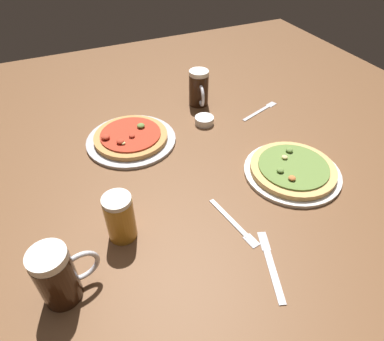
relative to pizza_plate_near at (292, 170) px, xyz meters
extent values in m
cube|color=brown|center=(-0.30, 0.13, -0.03)|extent=(2.40, 2.40, 0.03)
cylinder|color=silver|center=(0.00, 0.00, -0.01)|extent=(0.31, 0.31, 0.01)
cylinder|color=tan|center=(0.00, 0.00, 0.00)|extent=(0.28, 0.28, 0.02)
cylinder|color=olive|center=(0.00, 0.00, 0.02)|extent=(0.23, 0.23, 0.01)
ellipsoid|color=#DBC67A|center=(-0.01, 0.04, 0.02)|extent=(0.02, 0.02, 0.01)
ellipsoid|color=#C67038|center=(-0.05, -0.05, 0.03)|extent=(0.02, 0.02, 0.01)
ellipsoid|color=olive|center=(-0.06, -0.01, 0.03)|extent=(0.02, 0.02, 0.01)
ellipsoid|color=olive|center=(0.03, 0.07, 0.03)|extent=(0.02, 0.02, 0.01)
cylinder|color=#B2B2B7|center=(-0.43, 0.39, -0.01)|extent=(0.32, 0.32, 0.01)
cylinder|color=tan|center=(-0.43, 0.39, 0.00)|extent=(0.27, 0.27, 0.02)
cylinder|color=#B73823|center=(-0.43, 0.39, 0.02)|extent=(0.22, 0.22, 0.01)
ellipsoid|color=#B73823|center=(-0.43, 0.36, 0.02)|extent=(0.02, 0.02, 0.01)
ellipsoid|color=#DBC67A|center=(-0.47, 0.34, 0.02)|extent=(0.02, 0.02, 0.01)
ellipsoid|color=#B73823|center=(-0.47, 0.35, 0.03)|extent=(0.03, 0.03, 0.01)
ellipsoid|color=#B73823|center=(-0.52, 0.39, 0.03)|extent=(0.03, 0.03, 0.02)
ellipsoid|color=olive|center=(-0.38, 0.41, 0.03)|extent=(0.03, 0.03, 0.01)
cylinder|color=black|center=(-0.09, 0.53, 0.05)|extent=(0.08, 0.08, 0.13)
cylinder|color=white|center=(-0.09, 0.53, 0.12)|extent=(0.08, 0.08, 0.02)
torus|color=silver|center=(-0.10, 0.48, 0.05)|extent=(0.03, 0.09, 0.09)
cylinder|color=#B27A23|center=(-0.57, -0.01, 0.05)|extent=(0.08, 0.08, 0.13)
cylinder|color=white|center=(-0.57, -0.01, 0.12)|extent=(0.08, 0.08, 0.01)
torus|color=silver|center=(-0.57, 0.04, 0.05)|extent=(0.02, 0.08, 0.08)
cylinder|color=black|center=(-0.74, -0.13, 0.05)|extent=(0.09, 0.09, 0.14)
cylinder|color=white|center=(-0.74, -0.13, 0.13)|extent=(0.08, 0.08, 0.02)
torus|color=silver|center=(-0.69, -0.12, 0.05)|extent=(0.09, 0.03, 0.09)
cylinder|color=white|center=(-0.13, 0.39, 0.00)|extent=(0.07, 0.07, 0.03)
cube|color=silver|center=(-0.28, -0.08, -0.01)|extent=(0.04, 0.17, 0.01)
cube|color=silver|center=(-0.26, -0.18, -0.01)|extent=(0.03, 0.05, 0.00)
cube|color=silver|center=(-0.27, -0.28, -0.01)|extent=(0.07, 0.16, 0.01)
cube|color=silver|center=(-0.23, -0.19, -0.01)|extent=(0.04, 0.06, 0.00)
cube|color=silver|center=(0.10, 0.37, -0.01)|extent=(0.16, 0.07, 0.01)
cube|color=silver|center=(0.19, 0.40, -0.01)|extent=(0.05, 0.04, 0.00)
camera|label=1|loc=(-0.64, -0.62, 0.73)|focal=31.81mm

